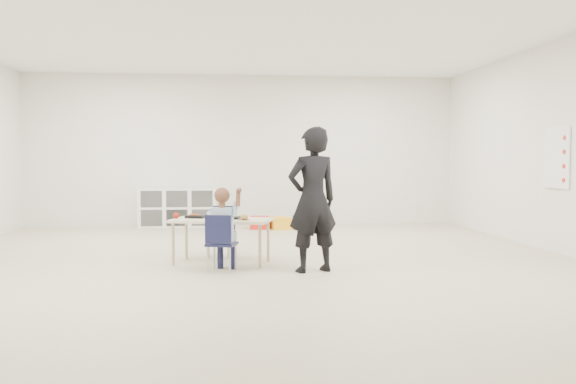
{
  "coord_description": "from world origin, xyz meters",
  "views": [
    {
      "loc": [
        -0.29,
        -6.96,
        1.22
      ],
      "look_at": [
        0.4,
        0.0,
        0.85
      ],
      "focal_mm": 38.0,
      "sensor_mm": 36.0,
      "label": 1
    }
  ],
  "objects": [
    {
      "name": "bin_yellow",
      "position": [
        0.64,
        3.76,
        0.1
      ],
      "size": [
        0.4,
        0.48,
        0.21
      ],
      "primitive_type": "cube",
      "rotation": [
        0.0,
        0.0,
        0.16
      ],
      "color": "yellow",
      "rests_on": "ground"
    },
    {
      "name": "lunch_tray_far",
      "position": [
        -0.67,
        0.37,
        0.54
      ],
      "size": [
        0.25,
        0.21,
        0.03
      ],
      "primitive_type": "cube",
      "rotation": [
        0.0,
        0.0,
        -0.27
      ],
      "color": "black",
      "rests_on": "table"
    },
    {
      "name": "apple_far",
      "position": [
        -0.9,
        0.32,
        0.56
      ],
      "size": [
        0.07,
        0.07,
        0.07
      ],
      "primitive_type": "sphere",
      "color": "maroon",
      "rests_on": "table"
    },
    {
      "name": "room",
      "position": [
        0.0,
        0.0,
        1.4
      ],
      "size": [
        9.0,
        9.02,
        2.8
      ],
      "color": "beige",
      "rests_on": "ground"
    },
    {
      "name": "rules_poster",
      "position": [
        3.98,
        0.6,
        1.25
      ],
      "size": [
        0.02,
        0.6,
        0.8
      ],
      "primitive_type": "cube",
      "color": "white",
      "rests_on": "room"
    },
    {
      "name": "apple_near",
      "position": [
        -0.46,
        0.3,
        0.56
      ],
      "size": [
        0.07,
        0.07,
        0.07
      ],
      "primitive_type": "sphere",
      "color": "maroon",
      "rests_on": "table"
    },
    {
      "name": "chair_far",
      "position": [
        -0.37,
        0.74,
        0.32
      ],
      "size": [
        0.37,
        0.36,
        0.63
      ],
      "primitive_type": null,
      "rotation": [
        0.0,
        0.0,
        -0.27
      ],
      "color": "#111333",
      "rests_on": "ground"
    },
    {
      "name": "bread_roll",
      "position": [
        -0.1,
        0.06,
        0.56
      ],
      "size": [
        0.09,
        0.09,
        0.07
      ],
      "primitive_type": "ellipsoid",
      "color": "#B58D4A",
      "rests_on": "table"
    },
    {
      "name": "bin_blue",
      "position": [
        1.06,
        3.77,
        0.11
      ],
      "size": [
        0.38,
        0.47,
        0.22
      ],
      "primitive_type": "cube",
      "rotation": [
        0.0,
        0.0,
        0.05
      ],
      "color": "#164CAB",
      "rests_on": "ground"
    },
    {
      "name": "table",
      "position": [
        -0.37,
        0.21,
        0.27
      ],
      "size": [
        1.26,
        0.86,
        0.53
      ],
      "rotation": [
        0.0,
        0.0,
        -0.27
      ],
      "color": "beige",
      "rests_on": "ground"
    },
    {
      "name": "child",
      "position": [
        -0.36,
        -0.32,
        0.5
      ],
      "size": [
        0.52,
        0.52,
        0.99
      ],
      "primitive_type": null,
      "rotation": [
        0.0,
        0.0,
        -0.27
      ],
      "color": "#A1BDDA",
      "rests_on": "chair_near"
    },
    {
      "name": "cubby_shelf",
      "position": [
        -1.2,
        4.28,
        0.35
      ],
      "size": [
        1.4,
        0.4,
        0.7
      ],
      "primitive_type": "cube",
      "color": "white",
      "rests_on": "ground"
    },
    {
      "name": "chair_near",
      "position": [
        -0.36,
        -0.32,
        0.32
      ],
      "size": [
        0.37,
        0.36,
        0.63
      ],
      "primitive_type": null,
      "rotation": [
        0.0,
        0.0,
        -0.27
      ],
      "color": "#111333",
      "rests_on": "ground"
    },
    {
      "name": "lunch_tray_near",
      "position": [
        -0.26,
        0.22,
        0.54
      ],
      "size": [
        0.25,
        0.21,
        0.03
      ],
      "primitive_type": "cube",
      "rotation": [
        0.0,
        0.0,
        -0.27
      ],
      "color": "black",
      "rests_on": "table"
    },
    {
      "name": "milk_carton",
      "position": [
        -0.38,
        0.1,
        0.58
      ],
      "size": [
        0.09,
        0.09,
        0.1
      ],
      "primitive_type": "cube",
      "rotation": [
        0.0,
        0.0,
        -0.27
      ],
      "color": "white",
      "rests_on": "table"
    },
    {
      "name": "adult",
      "position": [
        0.63,
        -0.43,
        0.79
      ],
      "size": [
        0.66,
        0.54,
        1.58
      ],
      "primitive_type": "imported",
      "rotation": [
        0.0,
        0.0,
        3.46
      ],
      "color": "black",
      "rests_on": "ground"
    },
    {
      "name": "bin_red",
      "position": [
        0.27,
        3.84,
        0.1
      ],
      "size": [
        0.35,
        0.44,
        0.21
      ],
      "primitive_type": "cube",
      "rotation": [
        0.0,
        0.0,
        -0.03
      ],
      "color": "red",
      "rests_on": "ground"
    }
  ]
}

